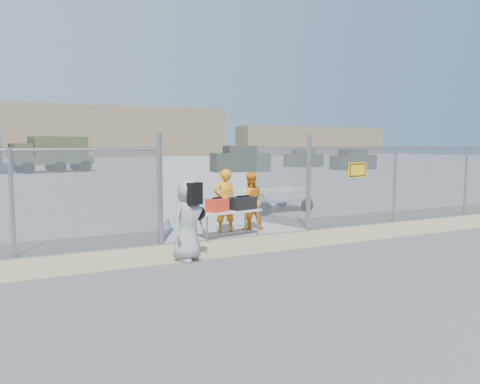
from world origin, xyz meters
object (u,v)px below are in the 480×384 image
security_worker_right (250,201)px  visitor (188,220)px  utility_trailer (274,200)px  security_worker_left (225,201)px  folding_table (227,224)px

security_worker_right → visitor: visitor is taller
visitor → utility_trailer: 7.11m
security_worker_left → visitor: 2.93m
folding_table → utility_trailer: size_ratio=0.50×
security_worker_right → utility_trailer: 3.61m
folding_table → security_worker_left: 0.82m
utility_trailer → security_worker_right: bearing=-137.2°
security_worker_right → security_worker_left: bearing=14.9°
security_worker_right → utility_trailer: security_worker_right is taller
security_worker_left → utility_trailer: 4.21m
security_worker_right → folding_table: bearing=44.7°
security_worker_left → security_worker_right: bearing=-171.7°
security_worker_left → utility_trailer: (3.10, 2.82, -0.43)m
security_worker_right → visitor: size_ratio=0.97×
security_worker_left → visitor: bearing=54.1°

